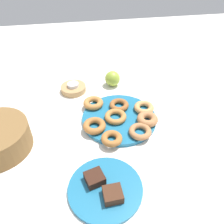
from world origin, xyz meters
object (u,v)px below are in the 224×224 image
donut_5 (93,103)px  candle_holder (73,89)px  donut_1 (119,105)px  cake_plate (105,189)px  brownie_far (95,178)px  tealight (73,85)px  brownie_near (113,194)px  donut_2 (112,139)px  donut_0 (140,131)px  donut_plate (119,118)px  donut_3 (147,119)px  donut_7 (144,108)px  donut_4 (116,117)px  apple (112,79)px  donut_6 (94,126)px

donut_5 → candle_holder: 0.17m
donut_1 → cake_plate: size_ratio=0.36×
brownie_far → tealight: bearing=5.0°
brownie_near → tealight: tealight is taller
donut_2 → cake_plate: donut_2 is taller
donut_0 → cake_plate: donut_0 is taller
donut_plate → brownie_far: brownie_far is taller
donut_2 → donut_3: bearing=-63.9°
cake_plate → tealight: 0.55m
brownie_near → donut_plate: bearing=-14.0°
donut_0 → donut_1: same height
donut_7 → brownie_near: (-0.37, 0.20, -0.00)m
brownie_far → donut_2: bearing=-27.3°
donut_4 → brownie_far: bearing=157.0°
donut_2 → apple: size_ratio=1.05×
donut_plate → donut_5: bearing=46.2°
donut_3 → candle_holder: size_ratio=0.71×
donut_plate → brownie_near: brownie_near is taller
donut_1 → tealight: 0.26m
donut_2 → donut_4: size_ratio=0.88×
donut_2 → brownie_far: 0.17m
donut_plate → donut_7: donut_7 is taller
brownie_far → candle_holder: (0.52, 0.05, -0.01)m
brownie_near → candle_holder: brownie_near is taller
donut_2 → donut_7: same height
cake_plate → brownie_near: bearing=-153.4°
donut_0 → tealight: 0.42m
donut_1 → donut_5: donut_5 is taller
donut_1 → candle_holder: bearing=46.6°
donut_7 → brownie_near: brownie_near is taller
donut_7 → cake_plate: bearing=147.4°
cake_plate → apple: size_ratio=3.10×
donut_0 → brownie_near: size_ratio=1.54×
donut_5 → apple: size_ratio=1.16×
donut_7 → brownie_near: bearing=151.9°
donut_5 → donut_2: bearing=-168.6°
donut_5 → donut_7: donut_5 is taller
donut_0 → candle_holder: (0.35, 0.24, -0.01)m
apple → brownie_near: bearing=170.4°
donut_4 → donut_6: (-0.04, 0.09, 0.00)m
tealight → brownie_far: bearing=-175.0°
donut_1 → donut_4: same height
brownie_far → donut_plate: bearing=-25.2°
donut_6 → donut_7: (0.08, -0.22, -0.00)m
donut_3 → tealight: 0.40m
donut_0 → apple: 0.37m
donut_4 → donut_7: 0.13m
donut_2 → cake_plate: (-0.18, 0.05, -0.02)m
candle_holder → donut_plate: bearing=-143.6°
donut_plate → donut_5: size_ratio=3.52×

